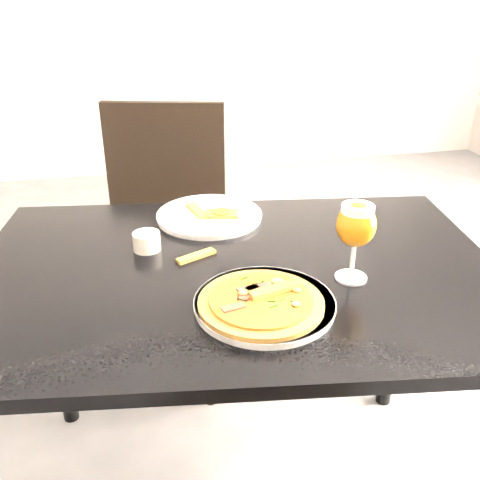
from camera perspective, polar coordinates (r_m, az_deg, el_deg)
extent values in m
cube|color=black|center=(1.22, -0.40, -3.52)|extent=(1.30, 0.96, 0.03)
cylinder|color=black|center=(1.77, -19.06, -9.08)|extent=(0.05, 0.05, 0.72)
cylinder|color=black|center=(1.82, 16.28, -7.74)|extent=(0.05, 0.05, 0.72)
cube|color=black|center=(1.86, -8.50, -1.81)|extent=(0.55, 0.55, 0.04)
cylinder|color=black|center=(1.89, -14.47, -10.94)|extent=(0.04, 0.04, 0.46)
cylinder|color=black|center=(1.82, -3.31, -11.58)|extent=(0.04, 0.04, 0.46)
cylinder|color=black|center=(2.18, -11.91, -5.27)|extent=(0.04, 0.04, 0.46)
cylinder|color=black|center=(2.12, -2.36, -5.60)|extent=(0.04, 0.04, 0.46)
cube|color=black|center=(1.94, -7.95, 7.93)|extent=(0.42, 0.14, 0.45)
cylinder|color=white|center=(1.07, 2.63, -6.83)|extent=(0.30, 0.30, 0.01)
cylinder|color=brown|center=(1.05, 2.25, -6.71)|extent=(0.25, 0.25, 0.01)
cylinder|color=#A8250E|center=(1.05, 2.26, -6.35)|extent=(0.20, 0.20, 0.01)
cube|color=#542F24|center=(1.05, 3.67, -5.97)|extent=(0.05, 0.02, 0.00)
cube|color=#542F24|center=(1.08, 1.67, -4.92)|extent=(0.02, 0.05, 0.00)
cube|color=#542F24|center=(1.03, -1.09, -6.54)|extent=(0.05, 0.02, 0.00)
cube|color=#542F24|center=(1.02, 2.64, -6.92)|extent=(0.02, 0.05, 0.00)
ellipsoid|color=gold|center=(1.06, 2.97, -5.70)|extent=(0.02, 0.02, 0.01)
ellipsoid|color=gold|center=(1.09, 0.88, -4.45)|extent=(0.02, 0.02, 0.01)
ellipsoid|color=gold|center=(1.04, 1.29, -6.09)|extent=(0.02, 0.02, 0.01)
ellipsoid|color=gold|center=(0.99, 1.58, -7.89)|extent=(0.02, 0.02, 0.01)
ellipsoid|color=gold|center=(1.04, 3.12, -6.30)|extent=(0.02, 0.02, 0.01)
cube|color=#194F0E|center=(1.06, 2.35, -5.80)|extent=(0.01, 0.02, 0.00)
cube|color=#194F0E|center=(1.08, 1.57, -5.10)|extent=(0.00, 0.02, 0.00)
cube|color=#194F0E|center=(1.09, -0.21, -4.81)|extent=(0.01, 0.02, 0.00)
cube|color=#194F0E|center=(1.05, 0.89, -5.90)|extent=(0.01, 0.01, 0.00)
cube|color=#194F0E|center=(1.04, -0.66, -6.30)|extent=(0.02, 0.01, 0.00)
cube|color=#194F0E|center=(1.04, 1.64, -6.38)|extent=(0.02, 0.01, 0.00)
cube|color=#194F0E|center=(1.02, 1.05, -7.17)|extent=(0.01, 0.01, 0.00)
cube|color=#194F0E|center=(0.99, 1.80, -8.21)|extent=(0.01, 0.02, 0.00)
cube|color=#194F0E|center=(1.03, 2.75, -6.94)|extent=(0.00, 0.02, 0.00)
cube|color=#194F0E|center=(1.02, 4.38, -7.35)|extent=(0.01, 0.02, 0.00)
cube|color=#194F0E|center=(1.04, 2.95, -6.32)|extent=(0.01, 0.01, 0.00)
cube|color=#194F0E|center=(1.05, 4.43, -6.09)|extent=(0.02, 0.01, 0.00)
cube|color=#194F0E|center=(1.08, 5.27, -5.23)|extent=(0.02, 0.01, 0.00)
cube|color=#194F0E|center=(1.07, 3.03, -5.55)|extent=(0.01, 0.01, 0.00)
cube|color=brown|center=(1.07, 3.96, -5.31)|extent=(0.12, 0.05, 0.01)
cylinder|color=white|center=(1.46, -3.29, 2.60)|extent=(0.39, 0.39, 0.02)
cube|color=brown|center=(1.47, -4.60, 3.13)|extent=(0.05, 0.11, 0.01)
cube|color=brown|center=(1.44, -1.97, 2.81)|extent=(0.10, 0.07, 0.01)
cylinder|color=#A8250E|center=(1.44, -1.97, 3.04)|extent=(0.05, 0.05, 0.00)
cube|color=brown|center=(1.26, -4.70, -1.70)|extent=(0.10, 0.06, 0.01)
cylinder|color=beige|center=(1.30, -9.93, -0.14)|extent=(0.07, 0.07, 0.04)
cylinder|color=gold|center=(1.30, -9.98, 0.47)|extent=(0.06, 0.06, 0.01)
cylinder|color=silver|center=(1.20, 11.73, -3.92)|extent=(0.07, 0.07, 0.01)
cylinder|color=silver|center=(1.18, 11.91, -2.22)|extent=(0.01, 0.01, 0.08)
ellipsoid|color=#9B600F|center=(1.14, 12.30, 1.59)|extent=(0.08, 0.08, 0.10)
cylinder|color=silver|center=(1.13, 12.48, 3.27)|extent=(0.07, 0.07, 0.02)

